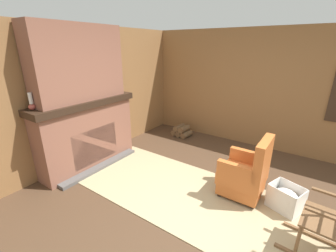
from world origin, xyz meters
name	(u,v)px	position (x,y,z in m)	size (l,w,h in m)	color
ground_plane	(207,215)	(0.00, 0.00, 0.00)	(14.00, 14.00, 0.00)	#4C3523
wood_panel_wall_left	(75,98)	(-2.71, 0.00, 1.26)	(0.06, 5.96, 2.51)	olive
wood_panel_wall_back	(269,91)	(0.04, 2.71, 1.26)	(5.96, 0.09, 2.51)	olive
fireplace_hearth	(88,133)	(-2.45, 0.00, 0.63)	(0.65, 1.91, 1.26)	brown
chimney_breast	(78,63)	(-2.46, 0.00, 1.88)	(0.38, 1.59, 1.24)	brown
area_rug	(189,195)	(-0.41, 0.23, 0.01)	(3.84, 1.57, 0.01)	tan
armchair	(246,175)	(0.26, 0.71, 0.36)	(0.61, 0.61, 0.96)	#C6662D
rocking_chair	(331,225)	(1.30, 0.15, 0.42)	(0.83, 0.52, 1.21)	brown
firewood_stack	(182,131)	(-1.77, 2.21, 0.12)	(0.47, 0.38, 0.27)	brown
laundry_basket	(286,198)	(0.82, 0.73, 0.18)	(0.49, 0.45, 0.36)	white
oil_lamp_vase	(32,104)	(-2.50, -0.83, 1.35)	(0.10, 0.10, 0.26)	#B24C42
storage_case	(109,90)	(-2.50, 0.64, 1.32)	(0.17, 0.26, 0.13)	black
decorative_plate_on_mantel	(80,92)	(-2.52, 0.00, 1.38)	(0.07, 0.26, 0.26)	gold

